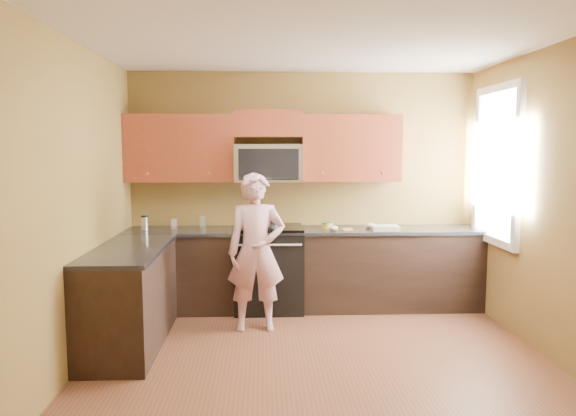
{
  "coord_description": "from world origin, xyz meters",
  "views": [
    {
      "loc": [
        -0.45,
        -4.38,
        1.82
      ],
      "look_at": [
        -0.2,
        1.3,
        1.2
      ],
      "focal_mm": 34.0,
      "sensor_mm": 36.0,
      "label": 1
    }
  ],
  "objects": [
    {
      "name": "wall_back",
      "position": [
        0.0,
        2.0,
        1.35
      ],
      "size": [
        4.0,
        0.0,
        4.0
      ],
      "primitive_type": "plane",
      "rotation": [
        1.57,
        0.0,
        0.0
      ],
      "color": "brown",
      "rests_on": "ground"
    },
    {
      "name": "cabinet_back_run",
      "position": [
        0.0,
        1.7,
        0.44
      ],
      "size": [
        4.0,
        0.6,
        0.88
      ],
      "primitive_type": "cube",
      "color": "black",
      "rests_on": "floor"
    },
    {
      "name": "stove",
      "position": [
        -0.4,
        1.68,
        0.47
      ],
      "size": [
        0.76,
        0.65,
        0.95
      ],
      "primitive_type": null,
      "color": "black",
      "rests_on": "floor"
    },
    {
      "name": "upper_cab_left",
      "position": [
        -1.39,
        1.83,
        1.45
      ],
      "size": [
        1.22,
        0.33,
        0.75
      ],
      "primitive_type": null,
      "color": "maroon",
      "rests_on": "wall_back"
    },
    {
      "name": "dish_towel",
      "position": [
        0.89,
        1.56,
        0.95
      ],
      "size": [
        0.31,
        0.25,
        0.05
      ],
      "primitive_type": "cube",
      "rotation": [
        0.0,
        0.0,
        -0.03
      ],
      "color": "silver",
      "rests_on": "countertop_back"
    },
    {
      "name": "napkin_a",
      "position": [
        0.31,
        1.52,
        0.95
      ],
      "size": [
        0.14,
        0.14,
        0.06
      ],
      "primitive_type": "ellipsoid",
      "rotation": [
        0.0,
        0.0,
        -0.26
      ],
      "color": "silver",
      "rests_on": "countertop_back"
    },
    {
      "name": "napkin_b",
      "position": [
        0.75,
        1.69,
        0.95
      ],
      "size": [
        0.15,
        0.16,
        0.07
      ],
      "primitive_type": "ellipsoid",
      "rotation": [
        0.0,
        0.0,
        -0.25
      ],
      "color": "silver",
      "rests_on": "countertop_back"
    },
    {
      "name": "upper_cab_over_mw",
      "position": [
        -0.4,
        1.83,
        2.1
      ],
      "size": [
        0.76,
        0.33,
        0.3
      ],
      "primitive_type": "cube",
      "color": "maroon",
      "rests_on": "wall_back"
    },
    {
      "name": "floor",
      "position": [
        0.0,
        0.0,
        0.0
      ],
      "size": [
        4.0,
        4.0,
        0.0
      ],
      "primitive_type": "plane",
      "color": "brown",
      "rests_on": "ground"
    },
    {
      "name": "window",
      "position": [
        1.98,
        1.2,
        1.65
      ],
      "size": [
        0.06,
        1.06,
        1.66
      ],
      "primitive_type": null,
      "color": "white",
      "rests_on": "wall_right"
    },
    {
      "name": "upper_cab_right",
      "position": [
        0.54,
        1.83,
        1.45
      ],
      "size": [
        1.12,
        0.33,
        0.75
      ],
      "primitive_type": null,
      "color": "maroon",
      "rests_on": "wall_back"
    },
    {
      "name": "countertop_left",
      "position": [
        -1.69,
        0.6,
        0.9
      ],
      "size": [
        0.62,
        1.6,
        0.04
      ],
      "primitive_type": "cube",
      "color": "black",
      "rests_on": "cabinet_left_run"
    },
    {
      "name": "wall_right",
      "position": [
        2.0,
        0.0,
        1.35
      ],
      "size": [
        0.0,
        4.0,
        4.0
      ],
      "primitive_type": "plane",
      "rotation": [
        1.57,
        0.0,
        -1.57
      ],
      "color": "brown",
      "rests_on": "ground"
    },
    {
      "name": "travel_mug",
      "position": [
        -1.78,
        1.67,
        0.92
      ],
      "size": [
        0.09,
        0.09,
        0.16
      ],
      "primitive_type": null,
      "rotation": [
        0.0,
        0.0,
        0.15
      ],
      "color": "silver",
      "rests_on": "countertop_back"
    },
    {
      "name": "wall_left",
      "position": [
        -2.0,
        0.0,
        1.35
      ],
      "size": [
        0.0,
        4.0,
        4.0
      ],
      "primitive_type": "plane",
      "rotation": [
        1.57,
        0.0,
        1.57
      ],
      "color": "brown",
      "rests_on": "ground"
    },
    {
      "name": "wall_front",
      "position": [
        0.0,
        -2.0,
        1.35
      ],
      "size": [
        4.0,
        0.0,
        4.0
      ],
      "primitive_type": "plane",
      "rotation": [
        -1.57,
        0.0,
        0.0
      ],
      "color": "brown",
      "rests_on": "ground"
    },
    {
      "name": "woman",
      "position": [
        -0.53,
        1.0,
        0.79
      ],
      "size": [
        0.59,
        0.41,
        1.58
      ],
      "primitive_type": "imported",
      "rotation": [
        0.0,
        0.0,
        0.05
      ],
      "color": "#D06883",
      "rests_on": "floor"
    },
    {
      "name": "ceiling",
      "position": [
        0.0,
        0.0,
        2.7
      ],
      "size": [
        4.0,
        4.0,
        0.0
      ],
      "primitive_type": "plane",
      "rotation": [
        3.14,
        0.0,
        0.0
      ],
      "color": "white",
      "rests_on": "ground"
    },
    {
      "name": "countertop_back",
      "position": [
        0.0,
        1.69,
        0.9
      ],
      "size": [
        4.0,
        0.62,
        0.04
      ],
      "primitive_type": "cube",
      "color": "black",
      "rests_on": "cabinet_back_run"
    },
    {
      "name": "frying_pan",
      "position": [
        -0.41,
        1.61,
        0.95
      ],
      "size": [
        0.32,
        0.52,
        0.07
      ],
      "primitive_type": null,
      "rotation": [
        0.0,
        0.0,
        0.06
      ],
      "color": "black",
      "rests_on": "stove"
    },
    {
      "name": "cabinet_left_run",
      "position": [
        -1.7,
        0.6,
        0.44
      ],
      "size": [
        0.6,
        1.6,
        0.88
      ],
      "primitive_type": "cube",
      "color": "black",
      "rests_on": "floor"
    },
    {
      "name": "butter_tub",
      "position": [
        0.27,
        1.71,
        0.92
      ],
      "size": [
        0.13,
        0.13,
        0.09
      ],
      "primitive_type": null,
      "rotation": [
        0.0,
        0.0,
        0.07
      ],
      "color": "gold",
      "rests_on": "countertop_back"
    },
    {
      "name": "microwave",
      "position": [
        -0.4,
        1.8,
        1.45
      ],
      "size": [
        0.76,
        0.4,
        0.42
      ],
      "primitive_type": null,
      "color": "silver",
      "rests_on": "wall_back"
    },
    {
      "name": "toast_slice",
      "position": [
        0.47,
        1.59,
        0.93
      ],
      "size": [
        0.12,
        0.12,
        0.01
      ],
      "primitive_type": "cube",
      "rotation": [
        0.0,
        0.0,
        0.14
      ],
      "color": "#B27F47",
      "rests_on": "countertop_back"
    },
    {
      "name": "glass_c",
      "position": [
        -1.16,
        1.9,
        0.98
      ],
      "size": [
        0.09,
        0.09,
        0.12
      ],
      "primitive_type": "cylinder",
      "rotation": [
        0.0,
        0.0,
        0.34
      ],
      "color": "silver",
      "rests_on": "countertop_back"
    },
    {
      "name": "glass_a",
      "position": [
        -1.46,
        1.72,
        0.98
      ],
      "size": [
        0.08,
        0.08,
        0.12
      ],
      "primitive_type": "cylinder",
      "rotation": [
        0.0,
        0.0,
        0.2
      ],
      "color": "silver",
      "rests_on": "countertop_back"
    }
  ]
}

